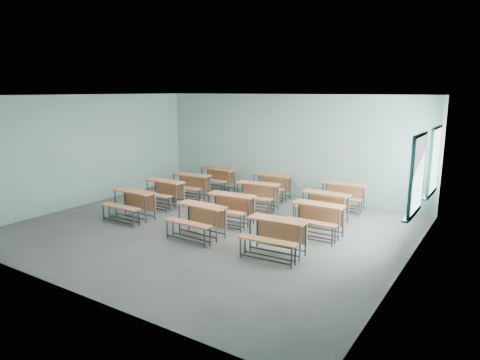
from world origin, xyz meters
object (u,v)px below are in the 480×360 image
object	(u,v)px
desk_unit_r3c0	(216,176)
desk_unit_r2c0	(189,183)
desk_unit_r0c0	(131,201)
desk_unit_r3c2	(342,193)
desk_unit_r1c0	(162,189)
desk_unit_r3c1	(270,183)
desk_unit_r1c1	(229,205)
desk_unit_r2c2	(324,203)
desk_unit_r1c2	(316,215)
desk_unit_r0c1	(199,216)
desk_unit_r2c1	(256,192)
desk_unit_r0c2	(275,232)

from	to	relation	value
desk_unit_r3c0	desk_unit_r2c0	bearing A→B (deg)	-92.02
desk_unit_r0c0	desk_unit_r3c2	world-z (taller)	same
desk_unit_r3c2	desk_unit_r3c0	bearing A→B (deg)	175.22
desk_unit_r1c0	desk_unit_r3c1	size ratio (longest dim) A/B	0.98
desk_unit_r1c1	desk_unit_r2c2	bearing A→B (deg)	30.69
desk_unit_r2c0	desk_unit_r1c2	bearing A→B (deg)	-18.98
desk_unit_r1c1	desk_unit_r0c1	bearing A→B (deg)	-98.03
desk_unit_r0c1	desk_unit_r3c1	distance (m)	3.99
desk_unit_r0c1	desk_unit_r1c2	xyz separation A→B (m)	(2.23, 1.52, 0.00)
desk_unit_r2c2	desk_unit_r0c0	bearing A→B (deg)	-147.33
desk_unit_r2c1	desk_unit_r0c0	bearing A→B (deg)	-138.79
desk_unit_r2c2	desk_unit_r3c2	distance (m)	1.32
desk_unit_r1c2	desk_unit_r2c0	xyz separation A→B (m)	(-4.68, 1.12, 0.00)
desk_unit_r1c1	desk_unit_r2c0	distance (m)	2.88
desk_unit_r1c1	desk_unit_r3c1	distance (m)	2.82
desk_unit_r1c1	desk_unit_r3c1	xyz separation A→B (m)	(-0.36, 2.80, 0.00)
desk_unit_r2c2	desk_unit_r3c0	distance (m)	4.56
desk_unit_r2c0	desk_unit_r2c2	xyz separation A→B (m)	(4.41, -0.01, 0.00)
desk_unit_r1c1	desk_unit_r3c2	distance (m)	3.39
desk_unit_r0c1	desk_unit_r2c0	bearing A→B (deg)	134.89
desk_unit_r1c2	desk_unit_r2c1	size ratio (longest dim) A/B	0.94
desk_unit_r0c1	desk_unit_r3c0	bearing A→B (deg)	123.19
desk_unit_r1c2	desk_unit_r3c2	xyz separation A→B (m)	(-0.24, 2.43, 0.00)
desk_unit_r1c2	desk_unit_r2c0	distance (m)	4.81
desk_unit_r0c0	desk_unit_r3c0	world-z (taller)	same
desk_unit_r2c1	desk_unit_r1c2	bearing A→B (deg)	-34.61
desk_unit_r0c0	desk_unit_r1c0	size ratio (longest dim) A/B	1.00
desk_unit_r0c1	desk_unit_r3c1	world-z (taller)	same
desk_unit_r1c0	desk_unit_r2c1	world-z (taller)	same
desk_unit_r0c0	desk_unit_r2c0	bearing A→B (deg)	92.97
desk_unit_r1c1	desk_unit_r2c0	world-z (taller)	same
desk_unit_r0c1	desk_unit_r2c1	distance (m)	2.71
desk_unit_r1c0	desk_unit_r2c2	bearing A→B (deg)	14.21
desk_unit_r0c0	desk_unit_r2c1	distance (m)	3.42
desk_unit_r1c2	desk_unit_r3c0	xyz separation A→B (m)	(-4.63, 2.46, 0.00)
desk_unit_r2c0	desk_unit_r2c1	xyz separation A→B (m)	(2.37, 0.06, 0.00)
desk_unit_r0c2	desk_unit_r3c1	xyz separation A→B (m)	(-2.32, 4.01, 0.00)
desk_unit_r0c2	desk_unit_r2c0	size ratio (longest dim) A/B	0.98
desk_unit_r2c0	desk_unit_r3c2	distance (m)	4.62
desk_unit_r0c2	desk_unit_r1c1	size ratio (longest dim) A/B	0.97
desk_unit_r0c2	desk_unit_r1c0	xyz separation A→B (m)	(-4.54, 1.57, 0.00)
desk_unit_r2c1	desk_unit_r0c1	bearing A→B (deg)	-95.98
desk_unit_r0c1	desk_unit_r1c2	world-z (taller)	same
desk_unit_r3c0	desk_unit_r3c2	world-z (taller)	same
desk_unit_r1c2	desk_unit_r3c1	world-z (taller)	same
desk_unit_r1c0	desk_unit_r3c1	xyz separation A→B (m)	(2.21, 2.45, 0.00)
desk_unit_r2c0	desk_unit_r3c2	xyz separation A→B (m)	(4.44, 1.31, 0.00)
desk_unit_r0c1	desk_unit_r1c2	distance (m)	2.71
desk_unit_r0c0	desk_unit_r1c1	size ratio (longest dim) A/B	0.94
desk_unit_r1c2	desk_unit_r3c2	size ratio (longest dim) A/B	0.97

